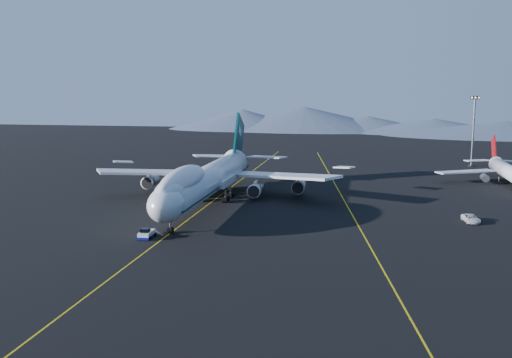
% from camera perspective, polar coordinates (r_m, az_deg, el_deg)
% --- Properties ---
extents(ground, '(500.00, 500.00, 0.00)m').
position_cam_1_polar(ground, '(129.49, -4.74, -2.51)').
color(ground, black).
rests_on(ground, ground).
extents(taxiway_line_main, '(0.25, 220.00, 0.01)m').
position_cam_1_polar(taxiway_line_main, '(129.49, -4.74, -2.51)').
color(taxiway_line_main, '#C3AA0B').
rests_on(taxiway_line_main, ground).
extents(taxiway_line_side, '(28.08, 198.09, 0.01)m').
position_cam_1_polar(taxiway_line_side, '(134.91, 8.80, -2.12)').
color(taxiway_line_side, '#C3AA0B').
rests_on(taxiway_line_side, ground).
extents(boeing_747, '(59.62, 72.43, 19.37)m').
position_cam_1_polar(boeing_747, '(128.48, -4.77, 0.03)').
color(boeing_747, silver).
rests_on(boeing_747, ground).
extents(pushback_tug, '(2.56, 4.27, 1.82)m').
position_cam_1_polar(pushback_tug, '(102.10, -10.88, -5.48)').
color(pushback_tug, silver).
rests_on(pushback_tug, ground).
extents(second_jet, '(37.76, 42.66, 12.14)m').
position_cam_1_polar(second_jet, '(168.29, 23.88, 0.69)').
color(second_jet, silver).
rests_on(second_jet, ground).
extents(service_van, '(3.24, 5.80, 1.53)m').
position_cam_1_polar(service_van, '(119.26, 20.70, -3.71)').
color(service_van, silver).
rests_on(service_van, ground).
extents(floodlight_mast, '(2.89, 2.17, 23.38)m').
position_cam_1_polar(floodlight_mast, '(203.48, 20.90, 4.51)').
color(floodlight_mast, black).
rests_on(floodlight_mast, ground).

